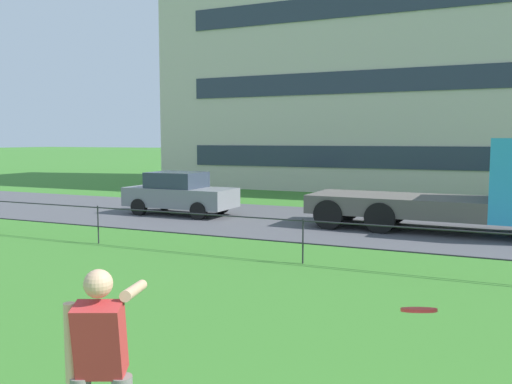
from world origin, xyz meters
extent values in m
cube|color=#4C4C51|center=(0.00, 15.96, 0.00)|extent=(80.00, 7.09, 0.01)
cylinder|color=#232328|center=(-8.44, 10.23, 0.50)|extent=(0.04, 0.04, 1.00)
cylinder|color=#232328|center=(-2.81, 10.23, 0.50)|extent=(0.04, 0.04, 1.00)
cylinder|color=#232328|center=(0.00, 10.23, 0.45)|extent=(39.39, 0.03, 0.03)
cylinder|color=#232328|center=(0.00, 10.23, 0.95)|extent=(39.39, 0.03, 0.03)
cube|color=#B22D2D|center=(-1.84, 2.46, 1.19)|extent=(0.46, 0.44, 0.61)
sphere|color=tan|center=(-1.84, 2.46, 1.63)|extent=(0.22, 0.22, 0.22)
cylinder|color=tan|center=(-1.78, 2.82, 1.49)|extent=(0.34, 0.61, 0.17)
cylinder|color=tan|center=(-2.05, 2.37, 1.17)|extent=(0.09, 0.09, 0.62)
cylinder|color=red|center=(0.39, 3.41, 1.43)|extent=(0.36, 0.36, 0.09)
cube|color=slate|center=(-9.33, 15.74, 0.64)|extent=(4.03, 1.78, 0.68)
cube|color=#2D3847|center=(-9.48, 15.74, 1.26)|extent=(1.93, 1.56, 0.56)
cylinder|color=black|center=(-8.08, 16.52, 0.30)|extent=(0.60, 0.21, 0.60)
cylinder|color=black|center=(-8.11, 14.91, 0.30)|extent=(0.60, 0.21, 0.60)
cylinder|color=black|center=(-10.56, 16.57, 0.30)|extent=(0.60, 0.21, 0.60)
cylinder|color=black|center=(-10.59, 14.96, 0.30)|extent=(0.60, 0.21, 0.60)
cube|color=#56514C|center=(-1.67, 15.81, 0.73)|extent=(5.28, 2.48, 0.56)
cylinder|color=black|center=(-1.90, 16.88, 0.45)|extent=(0.91, 0.33, 0.90)
cylinder|color=black|center=(-1.97, 14.76, 0.45)|extent=(0.91, 0.33, 0.90)
cylinder|color=black|center=(-3.45, 16.93, 0.45)|extent=(0.91, 0.33, 0.90)
cylinder|color=black|center=(-3.53, 14.82, 0.45)|extent=(0.91, 0.33, 0.90)
cube|color=beige|center=(-1.37, 30.69, 7.38)|extent=(30.61, 10.33, 14.76)
cube|color=#283342|center=(-1.37, 25.49, 1.85)|extent=(25.71, 0.06, 1.10)
cube|color=#283342|center=(-1.37, 25.49, 5.54)|extent=(25.71, 0.06, 1.10)
camera|label=1|loc=(0.81, -0.65, 2.71)|focal=37.17mm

